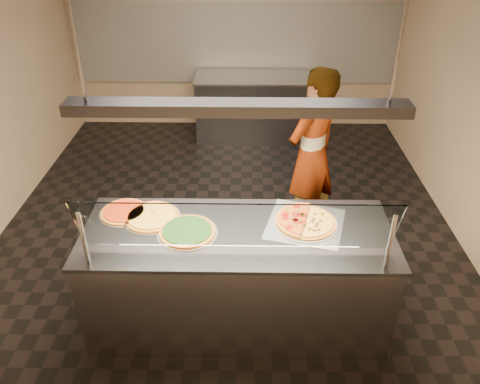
{
  "coord_description": "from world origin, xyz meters",
  "views": [
    {
      "loc": [
        0.21,
        -4.2,
        3.11
      ],
      "look_at": [
        0.15,
        -0.83,
        1.02
      ],
      "focal_mm": 35.0,
      "sensor_mm": 36.0,
      "label": 1
    }
  ],
  "objects_px": {
    "serving_counter": "(238,277)",
    "worker": "(312,155)",
    "pizza_spinach": "(187,231)",
    "pizza_spatula": "(158,210)",
    "sneeze_guard": "(236,227)",
    "prep_table": "(253,106)",
    "heat_lamp_housing": "(237,108)",
    "half_pizza_pepperoni": "(291,220)",
    "perforated_tray": "(305,223)",
    "half_pizza_sausage": "(320,221)",
    "pizza_tomato": "(124,211)",
    "pizza_cheese": "(152,216)"
  },
  "relations": [
    {
      "from": "serving_counter",
      "to": "worker",
      "type": "relative_size",
      "value": 1.33
    },
    {
      "from": "pizza_spinach",
      "to": "pizza_spatula",
      "type": "bearing_deg",
      "value": 135.73
    },
    {
      "from": "sneeze_guard",
      "to": "serving_counter",
      "type": "bearing_deg",
      "value": 90.0
    },
    {
      "from": "prep_table",
      "to": "heat_lamp_housing",
      "type": "xyz_separation_m",
      "value": [
        -0.15,
        -3.82,
        1.48
      ]
    },
    {
      "from": "half_pizza_pepperoni",
      "to": "worker",
      "type": "relative_size",
      "value": 0.29
    },
    {
      "from": "pizza_spinach",
      "to": "worker",
      "type": "distance_m",
      "value": 1.76
    },
    {
      "from": "serving_counter",
      "to": "perforated_tray",
      "type": "relative_size",
      "value": 3.43
    },
    {
      "from": "perforated_tray",
      "to": "pizza_spinach",
      "type": "relative_size",
      "value": 1.51
    },
    {
      "from": "heat_lamp_housing",
      "to": "half_pizza_sausage",
      "type": "bearing_deg",
      "value": 9.57
    },
    {
      "from": "serving_counter",
      "to": "pizza_spatula",
      "type": "bearing_deg",
      "value": 159.59
    },
    {
      "from": "half_pizza_sausage",
      "to": "pizza_spinach",
      "type": "relative_size",
      "value": 1.11
    },
    {
      "from": "worker",
      "to": "pizza_tomato",
      "type": "bearing_deg",
      "value": -10.53
    },
    {
      "from": "half_pizza_sausage",
      "to": "prep_table",
      "type": "distance_m",
      "value": 3.78
    },
    {
      "from": "sneeze_guard",
      "to": "pizza_spinach",
      "type": "relative_size",
      "value": 4.66
    },
    {
      "from": "pizza_cheese",
      "to": "perforated_tray",
      "type": "bearing_deg",
      "value": -2.92
    },
    {
      "from": "half_pizza_pepperoni",
      "to": "worker",
      "type": "distance_m",
      "value": 1.26
    },
    {
      "from": "perforated_tray",
      "to": "sneeze_guard",
      "type": "bearing_deg",
      "value": -139.63
    },
    {
      "from": "half_pizza_pepperoni",
      "to": "serving_counter",
      "type": "bearing_deg",
      "value": -164.88
    },
    {
      "from": "sneeze_guard",
      "to": "half_pizza_pepperoni",
      "type": "bearing_deg",
      "value": 47.3
    },
    {
      "from": "serving_counter",
      "to": "sneeze_guard",
      "type": "relative_size",
      "value": 1.11
    },
    {
      "from": "serving_counter",
      "to": "half_pizza_pepperoni",
      "type": "relative_size",
      "value": 4.64
    },
    {
      "from": "sneeze_guard",
      "to": "worker",
      "type": "height_order",
      "value": "worker"
    },
    {
      "from": "pizza_cheese",
      "to": "pizza_tomato",
      "type": "relative_size",
      "value": 1.15
    },
    {
      "from": "perforated_tray",
      "to": "half_pizza_sausage",
      "type": "height_order",
      "value": "half_pizza_sausage"
    },
    {
      "from": "pizza_spatula",
      "to": "half_pizza_pepperoni",
      "type": "bearing_deg",
      "value": -6.92
    },
    {
      "from": "sneeze_guard",
      "to": "half_pizza_sausage",
      "type": "height_order",
      "value": "sneeze_guard"
    },
    {
      "from": "perforated_tray",
      "to": "half_pizza_sausage",
      "type": "relative_size",
      "value": 1.35
    },
    {
      "from": "serving_counter",
      "to": "pizza_spatula",
      "type": "height_order",
      "value": "pizza_spatula"
    },
    {
      "from": "worker",
      "to": "pizza_cheese",
      "type": "bearing_deg",
      "value": -4.73
    },
    {
      "from": "pizza_spinach",
      "to": "serving_counter",
      "type": "bearing_deg",
      "value": 2.92
    },
    {
      "from": "sneeze_guard",
      "to": "perforated_tray",
      "type": "height_order",
      "value": "sneeze_guard"
    },
    {
      "from": "half_pizza_sausage",
      "to": "prep_table",
      "type": "xyz_separation_m",
      "value": [
        -0.5,
        3.71,
        -0.49
      ]
    },
    {
      "from": "sneeze_guard",
      "to": "heat_lamp_housing",
      "type": "height_order",
      "value": "heat_lamp_housing"
    },
    {
      "from": "serving_counter",
      "to": "pizza_spatula",
      "type": "xyz_separation_m",
      "value": [
        -0.66,
        0.25,
        0.49
      ]
    },
    {
      "from": "sneeze_guard",
      "to": "half_pizza_pepperoni",
      "type": "distance_m",
      "value": 0.68
    },
    {
      "from": "pizza_cheese",
      "to": "prep_table",
      "type": "relative_size",
      "value": 0.27
    },
    {
      "from": "serving_counter",
      "to": "half_pizza_pepperoni",
      "type": "height_order",
      "value": "half_pizza_pepperoni"
    },
    {
      "from": "pizza_spinach",
      "to": "pizza_cheese",
      "type": "distance_m",
      "value": 0.37
    },
    {
      "from": "pizza_tomato",
      "to": "worker",
      "type": "relative_size",
      "value": 0.22
    },
    {
      "from": "half_pizza_pepperoni",
      "to": "pizza_tomato",
      "type": "bearing_deg",
      "value": 174.65
    },
    {
      "from": "pizza_spatula",
      "to": "heat_lamp_housing",
      "type": "xyz_separation_m",
      "value": [
        0.66,
        -0.25,
        0.99
      ]
    },
    {
      "from": "half_pizza_pepperoni",
      "to": "prep_table",
      "type": "distance_m",
      "value": 3.75
    },
    {
      "from": "pizza_tomato",
      "to": "worker",
      "type": "distance_m",
      "value": 1.99
    },
    {
      "from": "serving_counter",
      "to": "perforated_tray",
      "type": "height_order",
      "value": "perforated_tray"
    },
    {
      "from": "heat_lamp_housing",
      "to": "serving_counter",
      "type": "bearing_deg",
      "value": 97.13
    },
    {
      "from": "pizza_spinach",
      "to": "pizza_spatula",
      "type": "distance_m",
      "value": 0.38
    },
    {
      "from": "serving_counter",
      "to": "worker",
      "type": "distance_m",
      "value": 1.59
    },
    {
      "from": "perforated_tray",
      "to": "worker",
      "type": "xyz_separation_m",
      "value": [
        0.19,
        1.22,
        -0.02
      ]
    },
    {
      "from": "half_pizza_sausage",
      "to": "prep_table",
      "type": "height_order",
      "value": "half_pizza_sausage"
    },
    {
      "from": "half_pizza_sausage",
      "to": "pizza_spatula",
      "type": "xyz_separation_m",
      "value": [
        -1.31,
        0.14,
        0.0
      ]
    }
  ]
}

